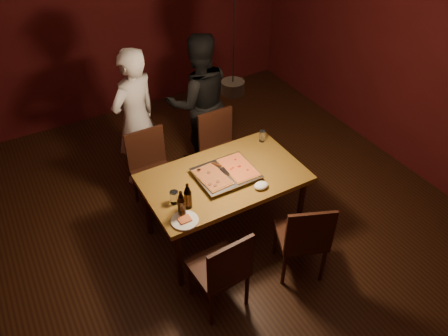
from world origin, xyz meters
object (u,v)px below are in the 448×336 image
dining_table (224,182)px  chair_near_right (305,234)px  diner_white (136,119)px  pendant_lamp (233,86)px  plate_slice (185,220)px  chair_far_right (220,143)px  chair_far_left (151,163)px  chair_near_left (223,267)px  beer_bottle_a (181,203)px  beer_bottle_b (188,196)px  diner_dark (199,102)px  pizza_tray (226,175)px

dining_table → chair_near_right: chair_near_right is taller
diner_white → dining_table: bearing=83.5°
dining_table → pendant_lamp: bearing=-90.6°
chair_near_right → plate_slice: size_ratio=2.37×
chair_far_right → pendant_lamp: pendant_lamp is taller
chair_far_left → chair_near_left: same height
chair_near_left → beer_bottle_a: beer_bottle_a is taller
dining_table → beer_bottle_b: 0.55m
chair_near_right → diner_white: (-0.74, 2.06, 0.28)m
diner_white → chair_far_right: bearing=123.2°
chair_near_left → diner_dark: bearing=64.4°
chair_near_left → beer_bottle_a: size_ratio=1.88×
dining_table → diner_dark: (0.38, 1.24, 0.14)m
chair_near_left → beer_bottle_a: (-0.11, 0.50, 0.34)m
pizza_tray → diner_dark: diner_dark is taller
pizza_tray → pendant_lamp: 1.00m
dining_table → chair_near_left: 0.90m
chair_far_left → chair_near_right: same height
chair_near_right → chair_far_right: bearing=111.6°
chair_near_left → pizza_tray: size_ratio=0.88×
chair_far_right → diner_dark: diner_dark is taller
plate_slice → pendant_lamp: bearing=19.6°
dining_table → beer_bottle_a: (-0.56, -0.26, 0.20)m
pizza_tray → plate_slice: size_ratio=2.37×
diner_dark → dining_table: bearing=84.5°
chair_far_left → diner_white: diner_white is taller
dining_table → chair_far_left: bearing=119.2°
dining_table → chair_near_right: (0.35, -0.81, -0.14)m
chair_near_left → beer_bottle_b: beer_bottle_b is taller
pizza_tray → plate_slice: (-0.59, -0.33, -0.01)m
dining_table → pendant_lamp: size_ratio=1.36×
pendant_lamp → diner_white: bearing=105.7°
chair_far_right → chair_near_left: 1.72m
chair_far_right → plate_slice: chair_far_right is taller
plate_slice → diner_white: diner_white is taller
chair_far_right → pendant_lamp: 1.56m
diner_dark → chair_near_right: bearing=100.7°
chair_near_right → diner_white: diner_white is taller
chair_far_left → chair_near_right: bearing=116.4°
chair_far_left → chair_near_right: (0.79, -1.60, 0.00)m
chair_far_left → chair_far_right: size_ratio=1.00×
dining_table → diner_dark: size_ratio=0.92×
chair_far_right → beer_bottle_a: bearing=46.6°
plate_slice → diner_dark: bearing=58.9°
diner_dark → diner_white: bearing=10.9°
dining_table → chair_far_left: 0.91m
beer_bottle_a → pendant_lamp: 1.05m
chair_far_left → chair_far_right: bearing=177.5°
beer_bottle_a → diner_dark: (0.94, 1.50, -0.06)m
beer_bottle_b → chair_far_right: bearing=48.3°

